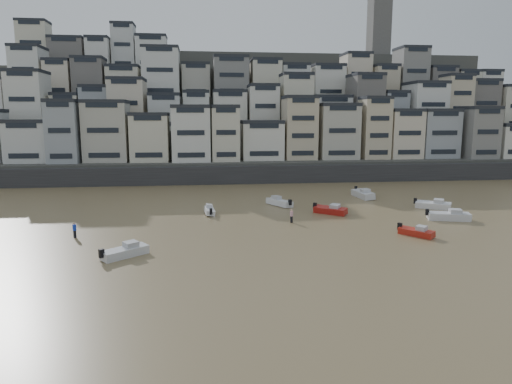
{
  "coord_description": "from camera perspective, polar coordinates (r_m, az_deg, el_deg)",
  "views": [
    {
      "loc": [
        -1.48,
        -25.39,
        13.27
      ],
      "look_at": [
        5.08,
        30.0,
        4.0
      ],
      "focal_mm": 32.0,
      "sensor_mm": 36.0,
      "label": 1
    }
  ],
  "objects": [
    {
      "name": "boat_i",
      "position": [
        77.14,
        13.22,
        -0.09
      ],
      "size": [
        2.5,
        6.31,
        1.68
      ],
      "primitive_type": null,
      "rotation": [
        0.0,
        0.0,
        -1.49
      ],
      "color": "silver",
      "rests_on": "ground"
    },
    {
      "name": "boat_j",
      "position": [
        45.6,
        -16.09,
        -6.97
      ],
      "size": [
        4.9,
        4.49,
        1.37
      ],
      "primitive_type": null,
      "rotation": [
        0.0,
        0.0,
        0.7
      ],
      "color": "silver",
      "rests_on": "ground"
    },
    {
      "name": "hillside",
      "position": [
        131.23,
        0.35,
        9.32
      ],
      "size": [
        141.04,
        66.0,
        50.0
      ],
      "color": "#4C4C47",
      "rests_on": "ground"
    },
    {
      "name": "person_blue",
      "position": [
        54.34,
        -21.74,
        -4.44
      ],
      "size": [
        0.44,
        0.44,
        1.74
      ],
      "primitive_type": null,
      "color": "blue",
      "rests_on": "ground"
    },
    {
      "name": "person_pink",
      "position": [
        57.77,
        4.47,
        -2.99
      ],
      "size": [
        0.44,
        0.44,
        1.74
      ],
      "primitive_type": null,
      "color": "#D999A9",
      "rests_on": "ground"
    },
    {
      "name": "boat_e",
      "position": [
        63.54,
        9.28,
        -2.11
      ],
      "size": [
        4.87,
        4.49,
        1.36
      ],
      "primitive_type": null,
      "rotation": [
        0.0,
        0.0,
        -0.71
      ],
      "color": "#A51A14",
      "rests_on": "ground"
    },
    {
      "name": "boat_b",
      "position": [
        54.38,
        19.41,
        -4.6
      ],
      "size": [
        3.73,
        4.24,
        1.17
      ],
      "primitive_type": null,
      "rotation": [
        0.0,
        0.0,
        -0.91
      ],
      "color": "#AC2115",
      "rests_on": "ground"
    },
    {
      "name": "boat_d",
      "position": [
        64.01,
        22.96,
        -2.58
      ],
      "size": [
        5.99,
        3.28,
        1.56
      ],
      "primitive_type": null,
      "rotation": [
        0.0,
        0.0,
        -0.26
      ],
      "color": "silver",
      "rests_on": "ground"
    },
    {
      "name": "boat_f",
      "position": [
        63.02,
        -5.83,
        -2.25
      ],
      "size": [
        1.65,
        4.21,
        1.12
      ],
      "primitive_type": null,
      "rotation": [
        0.0,
        0.0,
        1.65
      ],
      "color": "white",
      "rests_on": "ground"
    },
    {
      "name": "ground",
      "position": [
        28.68,
        -3.19,
        -18.14
      ],
      "size": [
        400.0,
        400.0,
        0.0
      ],
      "primitive_type": "plane",
      "color": "olive",
      "rests_on": "ground"
    },
    {
      "name": "harbor_wall",
      "position": [
        91.84,
        0.49,
        2.23
      ],
      "size": [
        140.0,
        3.0,
        3.5
      ],
      "primitive_type": "cube",
      "color": "#38383A",
      "rests_on": "ground"
    },
    {
      "name": "boat_g",
      "position": [
        71.09,
        21.28,
        -1.38
      ],
      "size": [
        5.36,
        4.35,
        1.44
      ],
      "primitive_type": null,
      "rotation": [
        0.0,
        0.0,
        -0.58
      ],
      "color": "silver",
      "rests_on": "ground"
    },
    {
      "name": "boat_h",
      "position": [
        68.6,
        2.94,
        -1.12
      ],
      "size": [
        4.05,
        5.4,
        1.43
      ],
      "primitive_type": null,
      "rotation": [
        0.0,
        0.0,
        2.08
      ],
      "color": "silver",
      "rests_on": "ground"
    }
  ]
}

